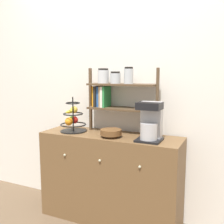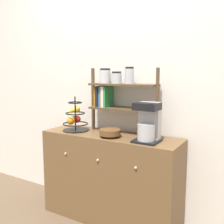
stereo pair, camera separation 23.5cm
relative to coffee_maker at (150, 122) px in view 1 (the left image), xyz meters
The scene contains 6 objects.
wall_back 0.58m from the coffee_maker, 143.41° to the left, with size 7.00×0.05×2.60m, color silver.
sideboard 0.70m from the coffee_maker, behind, with size 1.31×0.42×0.83m.
coffee_maker is the anchor object (origin of this frame).
fruit_stand 0.78m from the coffee_maker, behind, with size 0.25×0.25×0.34m.
wooden_bowl 0.37m from the coffee_maker, behind, with size 0.19×0.19×0.07m.
shelf_hutch 0.50m from the coffee_maker, 158.18° to the left, with size 0.69×0.20×0.61m.
Camera 1 is at (1.00, -1.91, 1.39)m, focal length 42.00 mm.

